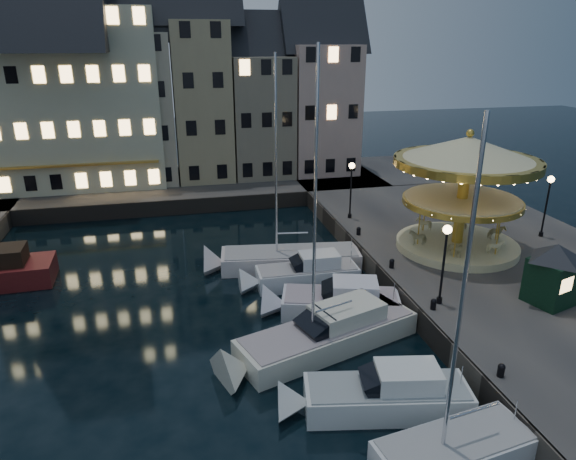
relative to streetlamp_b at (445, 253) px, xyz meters
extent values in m
plane|color=black|center=(-7.20, -1.00, -4.02)|extent=(160.00, 160.00, 0.00)
cube|color=#474442|center=(6.80, 5.00, -3.37)|extent=(16.00, 56.00, 1.30)
cube|color=#474442|center=(-15.20, 27.00, -3.37)|extent=(44.00, 12.00, 1.30)
cube|color=#47423A|center=(-1.20, 5.00, -3.37)|extent=(0.15, 44.00, 1.30)
cube|color=#47423A|center=(-13.20, 21.00, -3.37)|extent=(48.00, 0.15, 1.30)
cylinder|color=black|center=(0.00, 0.00, -2.57)|extent=(0.28, 0.28, 0.30)
cylinder|color=black|center=(0.00, 0.00, -0.82)|extent=(0.12, 0.12, 3.80)
sphere|color=#FFD18C|center=(0.00, 0.00, 1.23)|extent=(0.44, 0.44, 0.44)
cylinder|color=black|center=(0.00, 13.50, -2.57)|extent=(0.28, 0.28, 0.30)
cylinder|color=black|center=(0.00, 13.50, -0.82)|extent=(0.12, 0.12, 3.80)
sphere|color=#FFD18C|center=(0.00, 13.50, 1.23)|extent=(0.44, 0.44, 0.44)
cylinder|color=black|center=(11.30, 7.00, -2.57)|extent=(0.28, 0.28, 0.30)
cylinder|color=black|center=(11.30, 7.00, -0.82)|extent=(0.12, 0.12, 3.80)
sphere|color=#FFD18C|center=(11.30, 7.00, 1.23)|extent=(0.44, 0.44, 0.44)
cylinder|color=black|center=(-0.60, -6.00, -2.52)|extent=(0.28, 0.28, 0.40)
sphere|color=black|center=(-0.60, -6.00, -2.30)|extent=(0.30, 0.30, 0.30)
cylinder|color=black|center=(-0.60, -0.50, -2.52)|extent=(0.28, 0.28, 0.40)
sphere|color=black|center=(-0.60, -0.50, -2.30)|extent=(0.30, 0.30, 0.30)
cylinder|color=black|center=(-0.60, 4.50, -2.52)|extent=(0.28, 0.28, 0.40)
sphere|color=black|center=(-0.60, 4.50, -2.30)|extent=(0.30, 0.30, 0.30)
cylinder|color=black|center=(-0.60, 10.00, -2.52)|extent=(0.28, 0.28, 0.40)
sphere|color=black|center=(-0.60, 10.00, -2.30)|extent=(0.30, 0.30, 0.30)
cube|color=gray|center=(-26.70, 29.00, 2.78)|extent=(5.00, 8.00, 11.00)
cube|color=slate|center=(-21.25, 29.00, 3.28)|extent=(5.60, 8.00, 12.00)
cube|color=#ACA288|center=(-15.20, 29.00, 3.78)|extent=(6.20, 8.00, 13.00)
cube|color=#9B906B|center=(-9.45, 29.00, 4.28)|extent=(5.00, 8.00, 14.00)
cube|color=slate|center=(-4.00, 29.00, 2.78)|extent=(5.60, 8.00, 11.00)
cube|color=tan|center=(2.05, 29.00, 3.28)|extent=(6.20, 8.00, 12.00)
cube|color=beige|center=(-21.20, 29.00, 4.78)|extent=(16.00, 9.00, 15.00)
cube|color=silver|center=(-3.95, -8.54, -3.57)|extent=(5.82, 2.96, 1.30)
cube|color=gray|center=(-3.95, -8.54, -2.90)|extent=(5.52, 2.75, 0.10)
cylinder|color=silver|center=(-4.50, -8.63, 1.95)|extent=(0.14, 0.14, 9.72)
cube|color=silver|center=(-5.08, -5.38, -3.57)|extent=(6.68, 3.28, 1.30)
cube|color=gray|center=(-5.08, -5.38, -2.90)|extent=(6.33, 3.05, 0.10)
cube|color=silver|center=(-4.33, -5.52, -2.47)|extent=(2.68, 2.02, 0.80)
cube|color=black|center=(-5.59, -5.28, -2.57)|extent=(1.36, 1.67, 0.90)
cube|color=beige|center=(-6.00, -0.59, -3.57)|extent=(9.27, 5.29, 1.30)
cube|color=gray|center=(-6.00, -0.59, -2.90)|extent=(8.78, 4.95, 0.10)
cube|color=beige|center=(-4.98, -0.26, -2.47)|extent=(3.83, 2.93, 0.80)
cube|color=black|center=(-6.67, -0.82, -2.57)|extent=(1.95, 2.20, 1.06)
cylinder|color=silver|center=(-6.84, -0.87, 3.07)|extent=(0.14, 0.14, 11.97)
cube|color=silver|center=(-4.44, 2.24, -3.57)|extent=(6.56, 4.02, 1.30)
cube|color=gray|center=(-4.44, 2.24, -2.90)|extent=(6.21, 3.75, 0.10)
cube|color=silver|center=(-3.74, 2.03, -2.47)|extent=(2.74, 2.36, 0.80)
cube|color=black|center=(-4.91, 2.39, -2.57)|extent=(1.50, 1.88, 0.89)
cube|color=silver|center=(-5.25, 6.02, -3.57)|extent=(6.00, 2.09, 1.30)
cube|color=gray|center=(-5.25, 6.02, -2.90)|extent=(5.69, 1.93, 0.10)
cube|color=silver|center=(-4.54, 6.01, -2.47)|extent=(2.29, 1.53, 0.80)
cube|color=black|center=(-5.73, 6.03, -2.57)|extent=(1.07, 1.41, 0.88)
cube|color=silver|center=(-5.66, 8.66, -3.57)|extent=(9.02, 3.73, 1.30)
cube|color=gray|center=(-5.66, 8.66, -2.90)|extent=(8.56, 3.47, 0.10)
cylinder|color=silver|center=(-6.53, 8.77, 2.97)|extent=(0.14, 0.14, 11.78)
cube|color=black|center=(-22.70, 10.17, -2.27)|extent=(2.50, 2.07, 1.10)
cylinder|color=beige|center=(4.60, 6.32, -2.48)|extent=(7.49, 7.49, 0.47)
cylinder|color=gold|center=(4.60, 6.32, 0.65)|extent=(0.66, 0.66, 5.81)
cylinder|color=beige|center=(4.60, 6.32, 0.56)|extent=(6.93, 6.93, 0.17)
cylinder|color=gold|center=(4.60, 6.32, 0.39)|extent=(7.19, 7.19, 0.33)
cone|color=beige|center=(4.60, 6.32, 3.65)|extent=(8.62, 8.62, 1.50)
cylinder|color=gold|center=(4.60, 6.32, 2.86)|extent=(8.62, 8.62, 0.47)
sphere|color=gold|center=(4.60, 6.32, 4.59)|extent=(0.47, 0.47, 0.47)
imported|color=beige|center=(7.10, 7.09, -1.78)|extent=(1.56, 1.13, 0.94)
cube|color=black|center=(5.36, -1.15, -1.57)|extent=(2.39, 2.39, 2.30)
pyramid|color=black|center=(5.36, -1.15, 0.44)|extent=(3.07, 3.07, 0.86)
camera|label=1|loc=(-12.55, -20.62, 9.74)|focal=32.00mm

